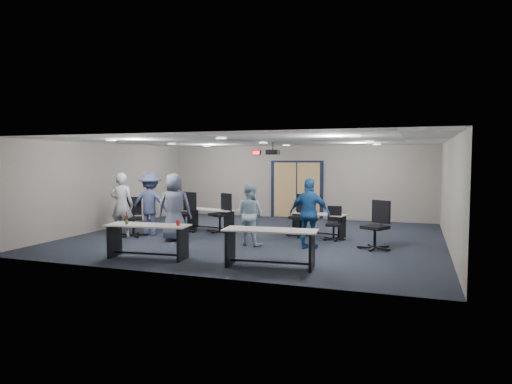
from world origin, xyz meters
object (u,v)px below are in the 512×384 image
(table_back_right, at_px, (319,221))
(chair_back_c, at_px, (301,216))
(person_navy, at_px, (310,214))
(chair_back_a, at_px, (184,212))
(table_front_right, at_px, (270,241))
(chair_back_d, at_px, (334,223))
(chair_back_b, at_px, (220,213))
(chair_loose_right, at_px, (375,225))
(chair_loose_left, at_px, (133,217))
(person_back, at_px, (150,204))
(person_plaid, at_px, (175,207))
(person_lightblue, at_px, (250,215))
(table_front_left, at_px, (148,235))
(table_back_left, at_px, (211,216))
(person_gray, at_px, (122,205))

(table_back_right, xyz_separation_m, chair_back_c, (-0.47, -0.23, 0.15))
(person_navy, bearing_deg, chair_back_a, -13.69)
(table_front_right, height_order, chair_back_d, chair_back_d)
(chair_back_a, distance_m, chair_back_b, 1.08)
(chair_loose_right, bearing_deg, table_back_right, 167.75)
(chair_back_a, xyz_separation_m, chair_loose_left, (-0.99, -1.18, -0.04))
(table_back_right, height_order, chair_back_a, chair_back_a)
(chair_loose_right, height_order, person_navy, person_navy)
(person_back, bearing_deg, chair_back_a, -140.37)
(chair_back_a, relative_size, chair_loose_left, 1.07)
(chair_back_c, distance_m, person_back, 4.35)
(chair_loose_left, bearing_deg, person_plaid, -41.12)
(table_front_right, distance_m, chair_loose_left, 5.30)
(chair_back_d, bearing_deg, person_lightblue, -146.25)
(table_front_right, relative_size, chair_loose_right, 1.65)
(chair_loose_right, xyz_separation_m, person_lightblue, (-3.07, -0.48, 0.19))
(table_back_right, relative_size, chair_back_b, 1.44)
(person_back, bearing_deg, table_front_right, 138.20)
(person_navy, bearing_deg, chair_back_b, -23.99)
(chair_back_d, distance_m, chair_loose_left, 5.64)
(table_front_left, relative_size, person_back, 1.04)
(chair_back_b, bearing_deg, table_back_left, 177.24)
(chair_back_d, relative_size, person_navy, 0.53)
(chair_back_a, distance_m, person_lightblue, 2.91)
(table_back_right, xyz_separation_m, chair_back_a, (-3.98, -0.65, 0.16))
(person_gray, distance_m, person_navy, 5.39)
(table_back_left, xyz_separation_m, chair_back_d, (3.92, -0.51, 0.02))
(table_front_right, height_order, person_gray, person_gray)
(table_front_right, xyz_separation_m, person_gray, (-5.06, 2.06, 0.38))
(table_front_left, relative_size, chair_back_c, 1.60)
(table_front_left, distance_m, table_front_right, 2.82)
(chair_back_d, bearing_deg, chair_back_c, 160.23)
(chair_back_a, distance_m, chair_loose_left, 1.54)
(person_plaid, bearing_deg, table_front_left, 86.44)
(chair_back_b, relative_size, person_lightblue, 0.74)
(chair_loose_left, bearing_deg, person_navy, -34.76)
(table_back_left, bearing_deg, chair_back_b, -20.54)
(table_front_right, xyz_separation_m, chair_back_b, (-2.80, 3.77, 0.05))
(chair_back_c, bearing_deg, table_back_left, -171.30)
(table_front_left, bearing_deg, person_plaid, 98.22)
(table_back_left, xyz_separation_m, person_plaid, (-0.12, -2.01, 0.47))
(table_front_right, bearing_deg, chair_back_b, 121.39)
(person_gray, bearing_deg, chair_back_a, -144.35)
(table_back_left, relative_size, chair_back_a, 1.40)
(table_back_left, height_order, person_back, person_back)
(chair_loose_right, bearing_deg, chair_back_c, 178.97)
(table_front_left, relative_size, person_navy, 1.10)
(table_front_left, bearing_deg, table_front_right, -3.90)
(table_front_left, relative_size, chair_loose_right, 1.61)
(person_lightblue, bearing_deg, person_navy, -163.89)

